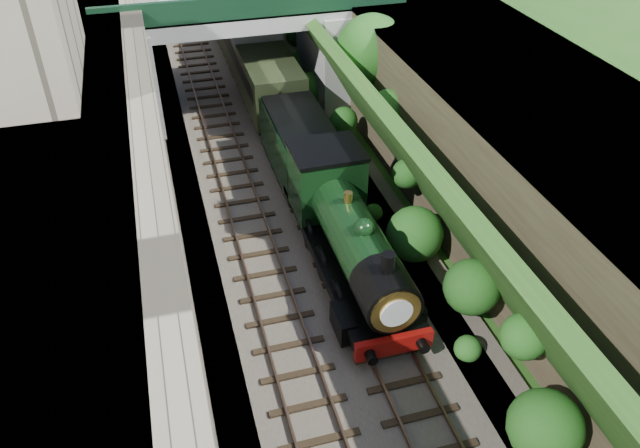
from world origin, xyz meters
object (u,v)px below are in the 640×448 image
(tree, at_px, (372,52))
(tender, at_px, (300,149))
(locomotive, at_px, (348,234))
(road_bridge, at_px, (257,38))

(tree, distance_m, tender, 6.59)
(locomotive, xyz_separation_m, tender, (-0.00, 7.36, -0.27))
(tender, bearing_deg, tree, 36.29)
(road_bridge, height_order, locomotive, road_bridge)
(road_bridge, bearing_deg, tree, -46.23)
(tree, height_order, tender, tree)
(road_bridge, xyz_separation_m, locomotive, (0.26, -16.01, -2.18))
(locomotive, distance_m, tender, 7.37)
(road_bridge, distance_m, tender, 9.00)
(tree, distance_m, locomotive, 12.12)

